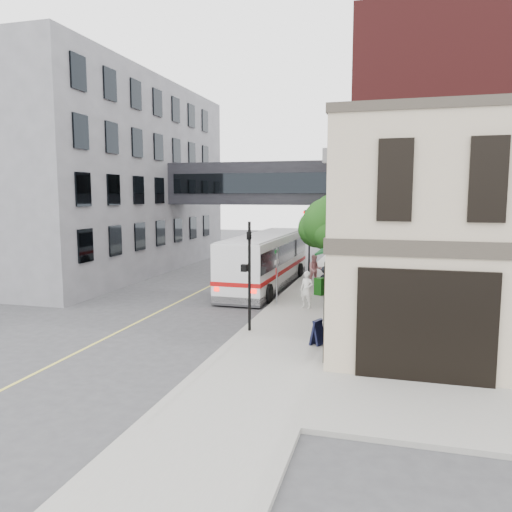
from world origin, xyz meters
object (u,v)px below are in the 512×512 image
Objects in this scene: pedestrian_b at (315,270)px; newspaper_box at (320,286)px; pedestrian_c at (325,280)px; pedestrian_a at (307,290)px; sandwich_board at (317,332)px; bus at (266,258)px.

pedestrian_b reaches higher than newspaper_box.
pedestrian_b reaches higher than pedestrian_c.
sandwich_board is (1.41, -5.90, -0.44)m from pedestrian_a.
pedestrian_b is (2.88, 0.98, -0.73)m from bus.
bus reaches higher than newspaper_box.
sandwich_board is at bearing -57.37° from newspaper_box.
pedestrian_a is at bearing -102.18° from pedestrian_b.
pedestrian_a reaches higher than newspaper_box.
sandwich_board is at bearing -59.98° from pedestrian_a.
pedestrian_a is at bearing -105.23° from pedestrian_c.
pedestrian_c is 0.52m from newspaper_box.
pedestrian_b is 1.95× the size of sandwich_board.
pedestrian_b is 1.94× the size of newspaper_box.
pedestrian_c is at bearing -25.40° from bus.
pedestrian_c is 1.65× the size of sandwich_board.
pedestrian_a is 6.08m from sandwich_board.
bus is 4.40m from pedestrian_c.
pedestrian_c is (3.90, -1.85, -0.87)m from bus.
pedestrian_c is at bearing 119.40° from sandwich_board.
newspaper_box is (0.75, -3.14, -0.45)m from pedestrian_b.
pedestrian_b reaches higher than pedestrian_a.
pedestrian_b is at bearing 18.74° from bus.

